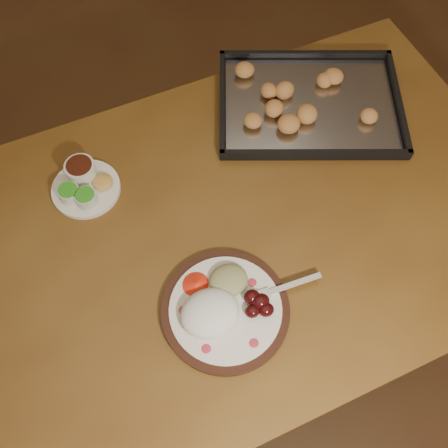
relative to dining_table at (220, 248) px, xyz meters
name	(u,v)px	position (x,y,z in m)	size (l,w,h in m)	color
ground	(180,276)	(-0.07, 0.24, -0.65)	(4.00, 4.00, 0.00)	brown
dining_table	(220,248)	(0.00, 0.00, 0.00)	(1.52, 0.94, 0.75)	brown
dinner_plate	(222,307)	(-0.07, -0.18, 0.12)	(0.36, 0.27, 0.06)	black
condiment_saucer	(84,184)	(-0.26, 0.23, 0.12)	(0.16, 0.16, 0.06)	white
baking_tray	(310,103)	(0.36, 0.25, 0.11)	(0.57, 0.51, 0.05)	black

